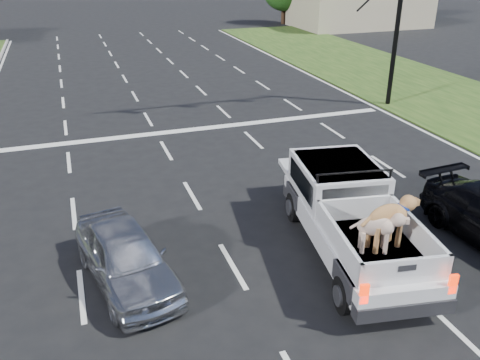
# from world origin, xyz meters

# --- Properties ---
(ground) EXTENTS (160.00, 160.00, 0.00)m
(ground) POSITION_xyz_m (0.00, 0.00, 0.00)
(ground) COLOR black
(ground) RESTS_ON ground
(road_markings) EXTENTS (17.75, 60.00, 0.01)m
(road_markings) POSITION_xyz_m (0.00, 6.56, 0.01)
(road_markings) COLOR silver
(road_markings) RESTS_ON ground
(traffic_signal) EXTENTS (9.11, 0.31, 7.00)m
(traffic_signal) POSITION_xyz_m (7.20, 10.50, 4.73)
(traffic_signal) COLOR black
(traffic_signal) RESTS_ON ground
(building_right) EXTENTS (12.00, 7.00, 3.60)m
(building_right) POSITION_xyz_m (22.00, 34.00, 1.80)
(building_right) COLOR tan
(building_right) RESTS_ON ground
(pickup_truck) EXTENTS (2.94, 5.98, 2.14)m
(pickup_truck) POSITION_xyz_m (1.24, -0.27, 1.01)
(pickup_truck) COLOR black
(pickup_truck) RESTS_ON ground
(silver_sedan) EXTENTS (2.30, 4.15, 1.34)m
(silver_sedan) POSITION_xyz_m (-4.20, 0.18, 0.67)
(silver_sedan) COLOR #ABADB3
(silver_sedan) RESTS_ON ground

